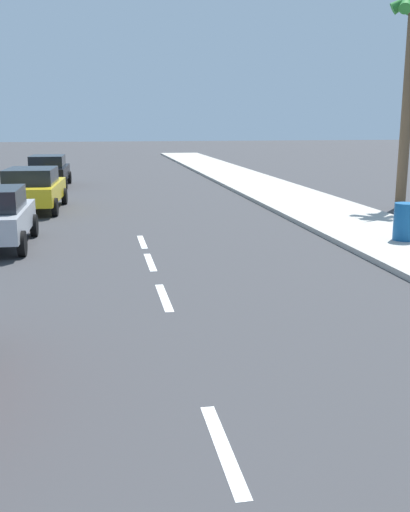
{
  "coord_description": "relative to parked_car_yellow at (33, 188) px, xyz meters",
  "views": [
    {
      "loc": [
        -1.16,
        3.01,
        3.26
      ],
      "look_at": [
        0.53,
        12.35,
        1.1
      ],
      "focal_mm": 41.82,
      "sensor_mm": 36.0,
      "label": 1
    }
  ],
  "objects": [
    {
      "name": "sidewalk_strip",
      "position": [
        10.42,
        -3.72,
        -0.77
      ],
      "size": [
        3.6,
        80.0,
        0.14
      ],
      "primitive_type": "cube",
      "color": "#B2ADA3",
      "rests_on": "ground"
    },
    {
      "name": "trash_bin_far",
      "position": [
        10.37,
        -8.27,
        -0.21
      ],
      "size": [
        0.6,
        0.6,
        0.99
      ],
      "primitive_type": "cylinder",
      "color": "#14518C",
      "rests_on": "sidewalk_strip"
    },
    {
      "name": "lane_stripe_2",
      "position": [
        3.5,
        -17.33,
        -0.84
      ],
      "size": [
        0.16,
        1.8,
        0.01
      ],
      "primitive_type": "cube",
      "color": "white",
      "rests_on": "ground"
    },
    {
      "name": "lane_stripe_4",
      "position": [
        3.5,
        -9.03,
        -0.84
      ],
      "size": [
        0.16,
        1.8,
        0.01
      ],
      "primitive_type": "cube",
      "color": "white",
      "rests_on": "ground"
    },
    {
      "name": "lane_stripe_3",
      "position": [
        3.5,
        -11.95,
        -0.84
      ],
      "size": [
        0.16,
        1.8,
        0.01
      ],
      "primitive_type": "cube",
      "color": "white",
      "rests_on": "ground"
    },
    {
      "name": "parked_car_black",
      "position": [
        -0.03,
        8.2,
        -0.0
      ],
      "size": [
        2.09,
        4.36,
        1.57
      ],
      "rotation": [
        0.0,
        0.0,
        -0.03
      ],
      "color": "black",
      "rests_on": "ground"
    },
    {
      "name": "ground_plane",
      "position": [
        3.5,
        -5.72,
        -0.84
      ],
      "size": [
        160.0,
        160.0,
        0.0
      ],
      "primitive_type": "plane",
      "color": "#38383A"
    },
    {
      "name": "parked_car_yellow",
      "position": [
        0.0,
        0.0,
        0.0
      ],
      "size": [
        2.3,
        4.66,
        1.57
      ],
      "rotation": [
        0.0,
        0.0,
        -0.06
      ],
      "color": "gold",
      "rests_on": "ground"
    },
    {
      "name": "lane_stripe_5",
      "position": [
        3.5,
        -6.6,
        -0.84
      ],
      "size": [
        0.16,
        1.8,
        0.01
      ],
      "primitive_type": "cube",
      "color": "white",
      "rests_on": "ground"
    }
  ]
}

